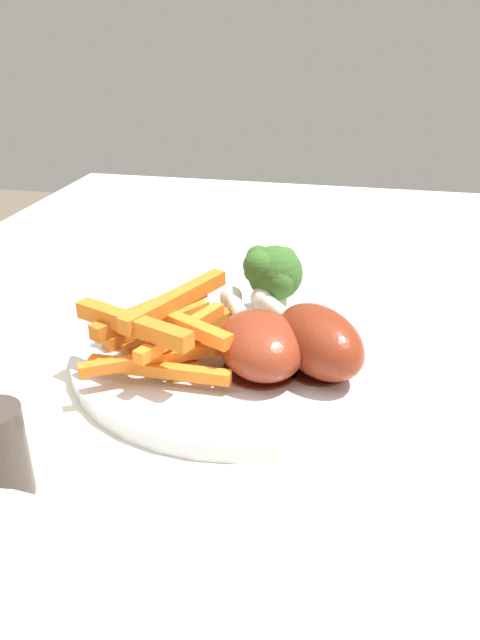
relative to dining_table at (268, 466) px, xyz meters
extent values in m
cube|color=silver|center=(0.00, 0.00, 0.10)|extent=(1.08, 0.79, 0.03)
cylinder|color=#ACA695|center=(-0.48, -0.34, -0.28)|extent=(0.06, 0.06, 0.72)
cylinder|color=silver|center=(0.01, -0.02, 0.12)|extent=(0.26, 0.26, 0.01)
cylinder|color=#8FA35E|center=(-0.05, -0.01, 0.13)|extent=(0.02, 0.02, 0.02)
sphere|color=#356124|center=(-0.05, -0.01, 0.16)|extent=(0.05, 0.05, 0.05)
sphere|color=#356124|center=(-0.06, 0.00, 0.17)|extent=(0.02, 0.02, 0.02)
sphere|color=#356124|center=(-0.05, -0.02, 0.16)|extent=(0.01, 0.01, 0.01)
sphere|color=#356124|center=(-0.03, 0.00, 0.16)|extent=(0.01, 0.01, 0.01)
sphere|color=#356124|center=(-0.06, -0.02, 0.17)|extent=(0.02, 0.02, 0.02)
sphere|color=#356124|center=(-0.04, 0.00, 0.16)|extent=(0.02, 0.02, 0.02)
sphere|color=#356124|center=(-0.04, -0.02, 0.17)|extent=(0.03, 0.03, 0.03)
cube|color=orange|center=(0.03, -0.07, 0.13)|extent=(0.08, 0.04, 0.01)
cube|color=orange|center=(0.05, -0.05, 0.15)|extent=(0.09, 0.04, 0.01)
cube|color=orange|center=(0.03, -0.07, 0.17)|extent=(0.10, 0.05, 0.01)
cube|color=orange|center=(0.04, -0.08, 0.14)|extent=(0.02, 0.10, 0.01)
cube|color=#CA671D|center=(0.03, -0.08, 0.16)|extent=(0.10, 0.06, 0.01)
cube|color=orange|center=(0.02, -0.06, 0.14)|extent=(0.08, 0.07, 0.01)
cube|color=orange|center=(0.05, -0.05, 0.16)|extent=(0.05, 0.08, 0.01)
cube|color=orange|center=(0.07, -0.07, 0.14)|extent=(0.06, 0.09, 0.01)
cube|color=orange|center=(0.07, -0.08, 0.17)|extent=(0.05, 0.09, 0.01)
cube|color=orange|center=(0.04, -0.06, 0.13)|extent=(0.06, 0.04, 0.01)
cube|color=orange|center=(0.00, -0.09, 0.13)|extent=(0.09, 0.06, 0.01)
cube|color=orange|center=(0.08, -0.06, 0.14)|extent=(0.01, 0.10, 0.01)
cube|color=#CD691D|center=(0.04, -0.05, 0.14)|extent=(0.03, 0.06, 0.01)
cylinder|color=#611D10|center=(0.04, 0.00, 0.12)|extent=(0.05, 0.05, 0.00)
ellipsoid|color=maroon|center=(0.04, 0.00, 0.14)|extent=(0.10, 0.09, 0.04)
cylinder|color=beige|center=(-0.01, -0.03, 0.14)|extent=(0.04, 0.03, 0.01)
sphere|color=silver|center=(-0.03, -0.04, 0.14)|extent=(0.02, 0.02, 0.02)
cylinder|color=#59190C|center=(0.04, 0.04, 0.12)|extent=(0.04, 0.04, 0.00)
ellipsoid|color=maroon|center=(0.04, 0.04, 0.15)|extent=(0.10, 0.09, 0.05)
cylinder|color=beige|center=(-0.02, 0.00, 0.15)|extent=(0.04, 0.03, 0.01)
sphere|color=silver|center=(-0.03, -0.01, 0.15)|extent=(0.02, 0.02, 0.02)
cylinder|color=#423833|center=(0.19, -0.12, 0.14)|extent=(0.03, 0.03, 0.06)
camera|label=1|loc=(0.42, 0.07, 0.35)|focal=34.61mm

